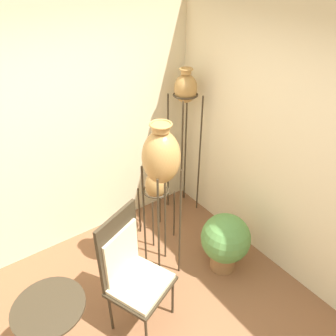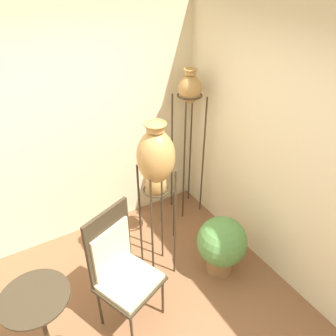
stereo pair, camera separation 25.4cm
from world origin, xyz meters
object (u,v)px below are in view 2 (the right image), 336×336
(vase_stand_short, at_px, (156,185))
(chair, at_px, (120,266))
(vase_stand_tall, at_px, (190,96))
(potted_plant, at_px, (222,244))
(vase_stand_medium, at_px, (156,159))
(side_table, at_px, (40,314))

(vase_stand_short, relative_size, chair, 0.81)
(vase_stand_tall, bearing_deg, potted_plant, -104.73)
(chair, bearing_deg, vase_stand_tall, 14.58)
(vase_stand_short, relative_size, potted_plant, 1.42)
(chair, height_order, potted_plant, chair)
(vase_stand_tall, height_order, vase_stand_medium, vase_stand_tall)
(vase_stand_tall, bearing_deg, vase_stand_medium, -138.96)
(vase_stand_tall, relative_size, vase_stand_short, 1.96)
(vase_stand_medium, distance_m, side_table, 1.52)
(vase_stand_medium, xyz_separation_m, side_table, (-1.22, -0.35, -0.83))
(vase_stand_medium, relative_size, chair, 1.46)
(vase_stand_tall, xyz_separation_m, chair, (-1.37, -1.03, -0.93))
(vase_stand_medium, relative_size, side_table, 2.24)
(vase_stand_tall, xyz_separation_m, vase_stand_short, (-0.58, -0.24, -0.86))
(side_table, bearing_deg, chair, 3.98)
(side_table, bearing_deg, vase_stand_tall, 27.59)
(vase_stand_tall, xyz_separation_m, potted_plant, (-0.28, -1.08, -1.19))
(vase_stand_medium, height_order, side_table, vase_stand_medium)
(vase_stand_tall, distance_m, vase_stand_medium, 1.12)
(side_table, xyz_separation_m, potted_plant, (1.78, -0.00, -0.18))
(vase_stand_tall, height_order, side_table, vase_stand_tall)
(vase_stand_short, distance_m, potted_plant, 0.95)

